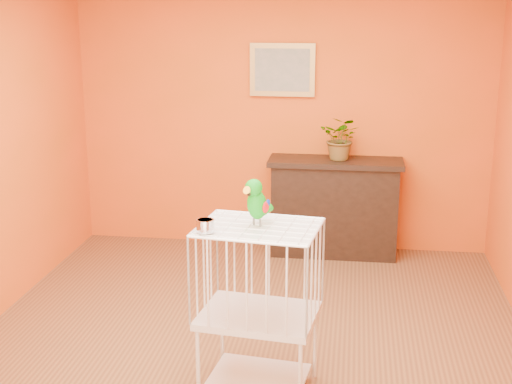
# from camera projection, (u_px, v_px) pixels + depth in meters

# --- Properties ---
(ground) EXTENTS (4.50, 4.50, 0.00)m
(ground) POSITION_uv_depth(u_px,v_px,m) (248.00, 346.00, 5.07)
(ground) COLOR brown
(ground) RESTS_ON ground
(room_shell) EXTENTS (4.50, 4.50, 4.50)m
(room_shell) POSITION_uv_depth(u_px,v_px,m) (247.00, 127.00, 4.66)
(room_shell) COLOR #E95315
(room_shell) RESTS_ON ground
(console_cabinet) EXTENTS (1.26, 0.45, 0.94)m
(console_cabinet) POSITION_uv_depth(u_px,v_px,m) (334.00, 207.00, 6.82)
(console_cabinet) COLOR black
(console_cabinet) RESTS_ON ground
(potted_plant) EXTENTS (0.48, 0.51, 0.32)m
(potted_plant) POSITION_uv_depth(u_px,v_px,m) (341.00, 144.00, 6.61)
(potted_plant) COLOR #26722D
(potted_plant) RESTS_ON console_cabinet
(framed_picture) EXTENTS (0.62, 0.04, 0.50)m
(framed_picture) POSITION_uv_depth(u_px,v_px,m) (282.00, 70.00, 6.74)
(framed_picture) COLOR #AD833D
(framed_picture) RESTS_ON room_shell
(birdcage) EXTENTS (0.76, 0.62, 1.08)m
(birdcage) POSITION_uv_depth(u_px,v_px,m) (258.00, 307.00, 4.37)
(birdcage) COLOR silver
(birdcage) RESTS_ON ground
(feed_cup) EXTENTS (0.10, 0.10, 0.07)m
(feed_cup) POSITION_uv_depth(u_px,v_px,m) (205.00, 226.00, 4.12)
(feed_cup) COLOR silver
(feed_cup) RESTS_ON birdcage
(parrot) EXTENTS (0.18, 0.26, 0.29)m
(parrot) POSITION_uv_depth(u_px,v_px,m) (257.00, 201.00, 4.23)
(parrot) COLOR #59544C
(parrot) RESTS_ON birdcage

